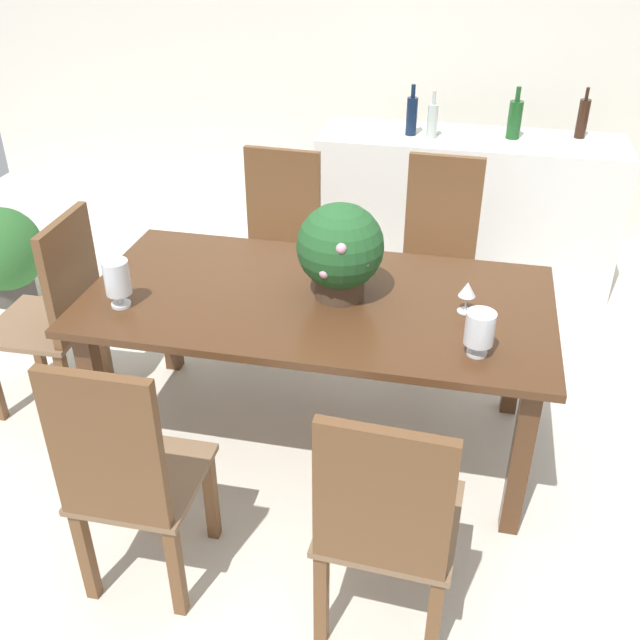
% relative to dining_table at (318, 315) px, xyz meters
% --- Properties ---
extents(ground_plane, '(7.04, 7.04, 0.00)m').
position_rel_dining_table_xyz_m(ground_plane, '(0.00, -0.02, -0.66)').
color(ground_plane, silver).
extents(back_wall, '(6.40, 0.10, 2.60)m').
position_rel_dining_table_xyz_m(back_wall, '(0.00, 2.58, 0.64)').
color(back_wall, silver).
rests_on(back_wall, ground).
extents(dining_table, '(1.96, 1.00, 0.76)m').
position_rel_dining_table_xyz_m(dining_table, '(0.00, 0.00, 0.00)').
color(dining_table, '#4C2D19').
rests_on(dining_table, ground).
extents(chair_far_right, '(0.45, 0.48, 1.05)m').
position_rel_dining_table_xyz_m(chair_far_right, '(0.45, 0.99, -0.10)').
color(chair_far_right, brown).
rests_on(chair_far_right, ground).
extents(chair_far_left, '(0.48, 0.44, 1.03)m').
position_rel_dining_table_xyz_m(chair_far_left, '(-0.44, 0.98, -0.10)').
color(chair_far_left, brown).
rests_on(chair_far_left, ground).
extents(chair_near_right, '(0.47, 0.47, 0.98)m').
position_rel_dining_table_xyz_m(chair_near_right, '(0.44, -0.98, -0.13)').
color(chair_near_right, brown).
rests_on(chair_near_right, ground).
extents(chair_head_end, '(0.47, 0.48, 1.00)m').
position_rel_dining_table_xyz_m(chair_head_end, '(-1.25, 0.00, -0.12)').
color(chair_head_end, brown).
rests_on(chair_head_end, ground).
extents(chair_near_left, '(0.42, 0.44, 1.03)m').
position_rel_dining_table_xyz_m(chair_near_left, '(-0.44, -0.98, -0.11)').
color(chair_near_left, brown).
rests_on(chair_near_left, ground).
extents(flower_centerpiece, '(0.36, 0.36, 0.41)m').
position_rel_dining_table_xyz_m(flower_centerpiece, '(0.09, 0.03, 0.31)').
color(flower_centerpiece, '#4C3828').
rests_on(flower_centerpiece, dining_table).
extents(crystal_vase_left, '(0.11, 0.11, 0.20)m').
position_rel_dining_table_xyz_m(crystal_vase_left, '(-0.78, -0.25, 0.22)').
color(crystal_vase_left, silver).
rests_on(crystal_vase_left, dining_table).
extents(crystal_vase_center_near, '(0.11, 0.11, 0.18)m').
position_rel_dining_table_xyz_m(crystal_vase_center_near, '(-0.04, 0.33, 0.21)').
color(crystal_vase_center_near, silver).
rests_on(crystal_vase_center_near, dining_table).
extents(crystal_vase_right, '(0.11, 0.11, 0.18)m').
position_rel_dining_table_xyz_m(crystal_vase_right, '(0.67, -0.30, 0.20)').
color(crystal_vase_right, silver).
rests_on(crystal_vase_right, dining_table).
extents(wine_glass, '(0.07, 0.07, 0.14)m').
position_rel_dining_table_xyz_m(wine_glass, '(0.61, 0.01, 0.19)').
color(wine_glass, silver).
rests_on(wine_glass, dining_table).
extents(kitchen_counter, '(1.86, 0.55, 0.92)m').
position_rel_dining_table_xyz_m(kitchen_counter, '(0.56, 1.85, -0.20)').
color(kitchen_counter, silver).
rests_on(kitchen_counter, ground).
extents(wine_bottle_green, '(0.06, 0.06, 0.28)m').
position_rel_dining_table_xyz_m(wine_bottle_green, '(0.31, 1.79, 0.37)').
color(wine_bottle_green, '#B2BFB7').
rests_on(wine_bottle_green, kitchen_counter).
extents(wine_bottle_dark, '(0.06, 0.06, 0.30)m').
position_rel_dining_table_xyz_m(wine_bottle_dark, '(1.19, 1.98, 0.38)').
color(wine_bottle_dark, black).
rests_on(wine_bottle_dark, kitchen_counter).
extents(wine_bottle_amber, '(0.07, 0.07, 0.30)m').
position_rel_dining_table_xyz_m(wine_bottle_amber, '(0.18, 1.82, 0.38)').
color(wine_bottle_amber, '#0F1E38').
rests_on(wine_bottle_amber, kitchen_counter).
extents(wine_bottle_clear, '(0.08, 0.08, 0.31)m').
position_rel_dining_table_xyz_m(wine_bottle_clear, '(0.79, 1.88, 0.38)').
color(wine_bottle_clear, '#194C1E').
rests_on(wine_bottle_clear, kitchen_counter).
extents(potted_plant_floor, '(0.47, 0.47, 0.60)m').
position_rel_dining_table_xyz_m(potted_plant_floor, '(-2.15, 0.88, -0.34)').
color(potted_plant_floor, '#423D38').
rests_on(potted_plant_floor, ground).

